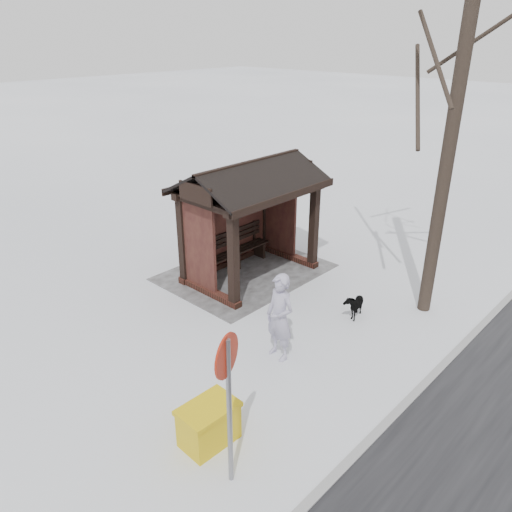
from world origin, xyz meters
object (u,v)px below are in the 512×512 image
(pedestrian, at_px, (280,317))
(dog, at_px, (354,304))
(road_sign, at_px, (228,380))
(grit_bin, at_px, (209,424))
(bus_shelter, at_px, (246,196))
(tree_near, at_px, (470,20))

(pedestrian, height_order, dog, pedestrian)
(road_sign, bearing_deg, grit_bin, -129.47)
(pedestrian, bearing_deg, grit_bin, -68.02)
(bus_shelter, relative_size, tree_near, 0.40)
(pedestrian, height_order, grit_bin, pedestrian)
(tree_near, height_order, grit_bin, tree_near)
(pedestrian, bearing_deg, dog, 91.00)
(tree_near, bearing_deg, road_sign, 1.75)
(tree_near, bearing_deg, bus_shelter, -71.01)
(bus_shelter, bearing_deg, road_sign, 42.27)
(bus_shelter, relative_size, dog, 5.03)
(tree_near, distance_m, grit_bin, 8.54)
(tree_near, relative_size, road_sign, 3.65)
(bus_shelter, relative_size, road_sign, 1.46)
(pedestrian, bearing_deg, road_sign, -55.85)
(pedestrian, distance_m, dog, 2.43)
(pedestrian, height_order, road_sign, road_sign)
(bus_shelter, xyz_separation_m, tree_near, (-1.50, 4.36, 3.99))
(bus_shelter, xyz_separation_m, dog, (-0.09, 3.33, -1.86))
(bus_shelter, height_order, tree_near, tree_near)
(road_sign, bearing_deg, dog, 173.70)
(pedestrian, xyz_separation_m, dog, (-2.35, 0.22, -0.60))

